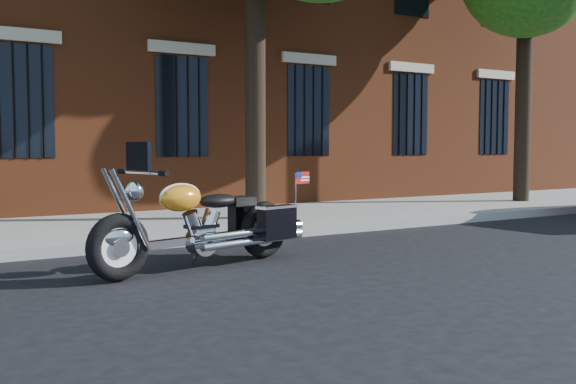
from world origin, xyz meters
TOP-DOWN VIEW (x-y plane):
  - ground at (0.00, 0.00)m, footprint 120.00×120.00m
  - curb at (0.00, 1.38)m, footprint 40.00×0.16m
  - sidewalk at (0.00, 3.26)m, footprint 40.00×3.60m
  - motorcycle at (-1.82, -0.28)m, footprint 2.88×1.21m

SIDE VIEW (x-z plane):
  - ground at x=0.00m, z-range 0.00..0.00m
  - curb at x=0.00m, z-range 0.00..0.15m
  - sidewalk at x=0.00m, z-range 0.00..0.15m
  - motorcycle at x=-1.82m, z-range -0.23..1.21m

